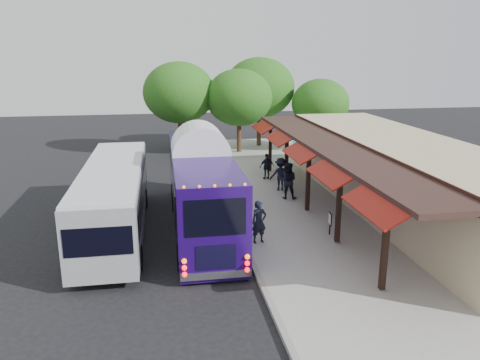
{
  "coord_description": "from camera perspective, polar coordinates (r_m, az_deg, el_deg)",
  "views": [
    {
      "loc": [
        -3.07,
        -16.8,
        7.66
      ],
      "look_at": [
        0.51,
        4.35,
        1.8
      ],
      "focal_mm": 35.0,
      "sensor_mm": 36.0,
      "label": 1
    }
  ],
  "objects": [
    {
      "name": "tree_far",
      "position": [
        36.7,
        -7.44,
        10.51
      ],
      "size": [
        5.5,
        5.5,
        7.04
      ],
      "color": "#382314",
      "rests_on": "ground"
    },
    {
      "name": "coach_bus",
      "position": [
        20.92,
        -4.82,
        -0.45
      ],
      "size": [
        2.53,
        11.74,
        3.74
      ],
      "rotation": [
        0.0,
        0.0,
        -0.0
      ],
      "color": "#21075A",
      "rests_on": "ground"
    },
    {
      "name": "tree_left",
      "position": [
        36.14,
        -0.12,
        10.01
      ],
      "size": [
        5.09,
        5.09,
        6.52
      ],
      "color": "#382314",
      "rests_on": "ground"
    },
    {
      "name": "sidewalk",
      "position": [
        23.56,
        10.99,
        -3.79
      ],
      "size": [
        10.0,
        40.0,
        0.15
      ],
      "primitive_type": "cube",
      "color": "#9E9B93",
      "rests_on": "ground"
    },
    {
      "name": "station_shelter",
      "position": [
        24.44,
        18.66,
        0.7
      ],
      "size": [
        8.15,
        20.0,
        3.6
      ],
      "color": "#C8B98A",
      "rests_on": "ground"
    },
    {
      "name": "city_bus",
      "position": [
        20.95,
        -15.08,
        -1.91
      ],
      "size": [
        2.5,
        11.16,
        3.0
      ],
      "rotation": [
        0.0,
        0.0,
        -0.0
      ],
      "color": "gray",
      "rests_on": "ground"
    },
    {
      "name": "curb",
      "position": [
        22.36,
        -1.02,
        -4.56
      ],
      "size": [
        0.2,
        40.0,
        0.16
      ],
      "primitive_type": "cube",
      "color": "gray",
      "rests_on": "ground"
    },
    {
      "name": "tree_right",
      "position": [
        37.39,
        9.77,
        9.17
      ],
      "size": [
        4.48,
        4.48,
        5.73
      ],
      "color": "#382314",
      "rests_on": "ground"
    },
    {
      "name": "ped_d",
      "position": [
        26.29,
        4.95,
        0.72
      ],
      "size": [
        1.21,
        0.7,
        1.86
      ],
      "primitive_type": "imported",
      "rotation": [
        0.0,
        0.0,
        3.13
      ],
      "color": "black",
      "rests_on": "sidewalk"
    },
    {
      "name": "ped_b",
      "position": [
        24.79,
        5.86,
        -0.08
      ],
      "size": [
        1.15,
        1.02,
        1.96
      ],
      "primitive_type": "imported",
      "rotation": [
        0.0,
        0.0,
        2.79
      ],
      "color": "black",
      "rests_on": "sidewalk"
    },
    {
      "name": "sign_board",
      "position": [
        20.23,
        10.93,
        -4.81
      ],
      "size": [
        0.1,
        0.44,
        0.97
      ],
      "rotation": [
        0.0,
        0.0,
        -0.13
      ],
      "color": "black",
      "rests_on": "sidewalk"
    },
    {
      "name": "ped_a",
      "position": [
        19.02,
        2.33,
        -5.14
      ],
      "size": [
        0.72,
        0.56,
        1.76
      ],
      "primitive_type": "imported",
      "rotation": [
        0.0,
        0.0,
        0.23
      ],
      "color": "black",
      "rests_on": "sidewalk"
    },
    {
      "name": "tree_mid",
      "position": [
        38.74,
        2.37,
        11.16
      ],
      "size": [
        5.72,
        5.72,
        7.33
      ],
      "color": "#382314",
      "rests_on": "ground"
    },
    {
      "name": "ped_c",
      "position": [
        28.57,
        3.3,
        1.66
      ],
      "size": [
        0.99,
        0.58,
        1.59
      ],
      "primitive_type": "imported",
      "rotation": [
        0.0,
        0.0,
        3.36
      ],
      "color": "black",
      "rests_on": "sidewalk"
    },
    {
      "name": "ground",
      "position": [
        18.71,
        0.68,
        -8.88
      ],
      "size": [
        90.0,
        90.0,
        0.0
      ],
      "primitive_type": "plane",
      "color": "black",
      "rests_on": "ground"
    }
  ]
}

